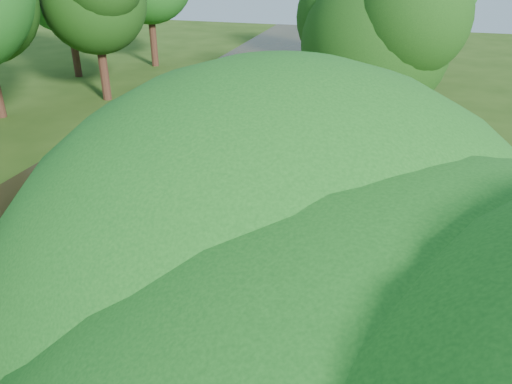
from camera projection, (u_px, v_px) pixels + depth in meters
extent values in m
plane|color=#264310|center=(238.00, 238.00, 17.25)|extent=(100.00, 100.00, 0.00)
cube|color=black|center=(86.00, 215.00, 18.73)|extent=(10.00, 100.00, 0.02)
cube|color=#483721|center=(271.00, 243.00, 16.94)|extent=(2.20, 100.00, 0.03)
cube|color=silver|center=(191.00, 204.00, 18.69)|extent=(2.20, 12.00, 0.75)
cube|color=#101597|center=(190.00, 197.00, 18.55)|extent=(2.24, 12.04, 0.12)
cube|color=silver|center=(180.00, 192.00, 17.60)|extent=(1.80, 7.00, 1.05)
cube|color=silver|center=(179.00, 177.00, 17.35)|extent=(1.90, 7.10, 0.06)
cube|color=black|center=(204.00, 193.00, 17.34)|extent=(0.03, 6.40, 0.38)
cube|color=black|center=(157.00, 187.00, 17.79)|extent=(0.03, 6.40, 0.38)
cube|color=black|center=(227.00, 129.00, 21.70)|extent=(1.90, 2.40, 0.10)
cube|color=white|center=(151.00, 277.00, 13.46)|extent=(0.04, 0.45, 0.55)
imported|color=#165516|center=(141.00, 198.00, 15.42)|extent=(0.22, 0.16, 0.40)
imported|color=#165516|center=(180.00, 183.00, 16.42)|extent=(0.28, 0.28, 0.40)
cylinder|color=#331B11|center=(363.00, 157.00, 17.87)|extent=(0.56, 0.56, 4.55)
sphere|color=#12360D|center=(375.00, 44.00, 16.10)|extent=(4.80, 4.80, 4.80)
sphere|color=#12360D|center=(410.00, 17.00, 14.81)|extent=(3.60, 3.60, 3.60)
sphere|color=#12360D|center=(354.00, 17.00, 16.71)|extent=(3.84, 3.84, 3.84)
cylinder|color=#331B11|center=(395.00, 86.00, 28.16)|extent=(0.56, 0.56, 3.85)
sphere|color=#165516|center=(404.00, 11.00, 26.37)|extent=(6.00, 6.00, 6.00)
cylinder|color=#331B11|center=(394.00, 47.00, 37.67)|extent=(0.56, 0.56, 4.20)
sphere|color=#165516|center=(278.00, 343.00, 3.96)|extent=(4.48, 4.48, 4.48)
cylinder|color=#331B11|center=(104.00, 70.00, 31.77)|extent=(0.56, 0.56, 3.85)
sphere|color=#12360D|center=(94.00, 1.00, 29.94)|extent=(6.20, 6.20, 6.20)
cylinder|color=#331B11|center=(153.00, 39.00, 40.62)|extent=(0.56, 0.56, 4.38)
cylinder|color=#331B11|center=(75.00, 48.00, 37.36)|extent=(0.56, 0.56, 4.20)
cube|color=black|center=(298.00, 85.00, 34.70)|extent=(3.95, 5.89, 0.57)
cube|color=black|center=(297.00, 78.00, 34.02)|extent=(2.64, 3.59, 0.66)
imported|color=#DA599F|center=(351.00, 86.00, 32.26)|extent=(0.68, 0.53, 1.66)
imported|color=black|center=(356.00, 78.00, 33.65)|extent=(0.98, 0.79, 1.91)
imported|color=#1C5A1B|center=(243.00, 226.00, 17.57)|extent=(0.46, 0.43, 0.43)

